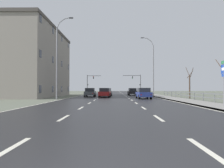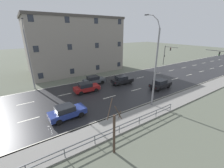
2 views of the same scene
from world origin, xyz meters
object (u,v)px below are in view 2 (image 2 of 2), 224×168
at_px(car_near_right, 160,84).
at_px(car_far_right, 94,80).
at_px(car_mid_centre, 67,112).
at_px(brick_building, 74,45).
at_px(traffic_signal_left, 167,53).
at_px(car_near_left, 122,80).
at_px(street_lamp_midground, 155,65).
at_px(car_distant, 86,87).
at_px(street_lamp_left_bank, 29,57).

bearing_deg(car_near_right, car_far_right, -135.21).
distance_m(car_mid_centre, brick_building, 23.05).
xyz_separation_m(traffic_signal_left, car_mid_centre, (11.47, -32.33, -2.79)).
bearing_deg(car_near_left, street_lamp_midground, -8.33).
bearing_deg(street_lamp_midground, car_distant, -148.74).
height_order(car_near_right, car_far_right, same).
xyz_separation_m(street_lamp_left_bank, car_mid_centre, (11.77, 1.99, -4.66)).
bearing_deg(car_mid_centre, street_lamp_left_bank, -172.99).
bearing_deg(street_lamp_midground, car_mid_centre, -106.96).
height_order(street_lamp_left_bank, car_distant, street_lamp_left_bank).
height_order(car_distant, brick_building, brick_building).
xyz_separation_m(car_distant, car_mid_centre, (5.77, -4.94, 0.00)).
bearing_deg(street_lamp_left_bank, car_far_right, 71.33).
bearing_deg(traffic_signal_left, car_near_right, -54.87).
xyz_separation_m(car_distant, car_far_right, (-2.74, 2.74, 0.00)).
relative_size(street_lamp_left_bank, brick_building, 0.53).
relative_size(car_near_right, brick_building, 0.20).
bearing_deg(street_lamp_left_bank, brick_building, 129.62).
distance_m(street_lamp_midground, car_near_right, 8.39).
bearing_deg(car_far_right, traffic_signal_left, 97.07).
bearing_deg(car_distant, car_mid_centre, -38.16).
distance_m(car_near_left, brick_building, 16.30).
xyz_separation_m(street_lamp_left_bank, brick_building, (-8.86, 10.70, 0.80)).
xyz_separation_m(car_near_left, brick_building, (-14.97, -3.44, 5.47)).
distance_m(street_lamp_midground, traffic_signal_left, 26.47).
height_order(street_lamp_midground, car_far_right, street_lamp_midground).
height_order(car_near_right, car_near_left, same).
relative_size(traffic_signal_left, car_far_right, 1.34).
bearing_deg(car_near_right, street_lamp_left_bank, -123.80).
height_order(car_distant, car_mid_centre, same).
distance_m(car_mid_centre, car_near_left, 13.39).
bearing_deg(street_lamp_left_bank, car_mid_centre, 9.61).
xyz_separation_m(car_far_right, car_mid_centre, (8.50, -7.68, 0.00)).
bearing_deg(car_mid_centre, car_distant, 136.85).
xyz_separation_m(traffic_signal_left, car_near_left, (5.81, -20.18, -2.79)).
height_order(car_far_right, car_mid_centre, same).
relative_size(street_lamp_midground, car_far_right, 2.76).
bearing_deg(brick_building, car_distant, -14.24).
relative_size(street_lamp_left_bank, car_distant, 2.67).
bearing_deg(car_near_right, traffic_signal_left, 123.43).
relative_size(street_lamp_left_bank, traffic_signal_left, 2.02).
distance_m(street_lamp_left_bank, car_distant, 10.28).
bearing_deg(car_distant, car_near_right, 66.61).
height_order(street_lamp_left_bank, car_near_right, street_lamp_left_bank).
relative_size(street_lamp_midground, traffic_signal_left, 2.06).
height_order(street_lamp_midground, car_near_left, street_lamp_midground).
xyz_separation_m(car_mid_centre, car_near_left, (-5.66, 12.14, 0.00)).
bearing_deg(brick_building, car_near_left, 12.93).
relative_size(traffic_signal_left, brick_building, 0.26).
height_order(street_lamp_midground, car_distant, street_lamp_midground).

